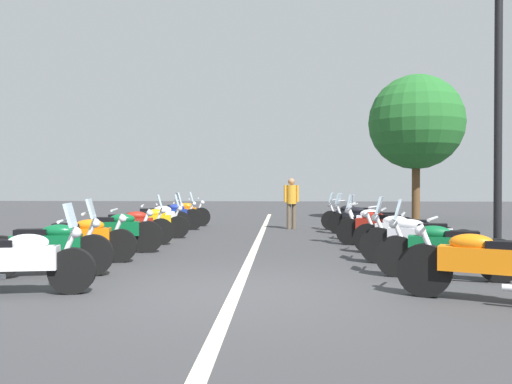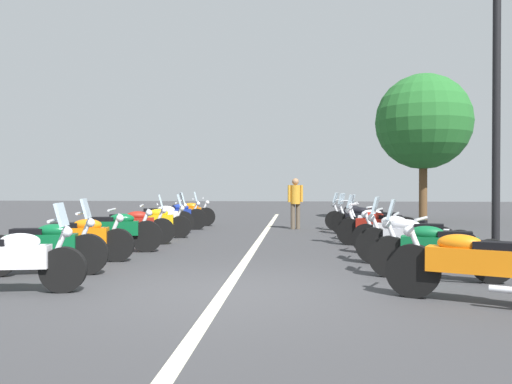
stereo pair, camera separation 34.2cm
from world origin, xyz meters
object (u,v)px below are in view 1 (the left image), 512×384
Objects in this scene: motorcycle_right_row_0 at (486,264)px; motorcycle_left_row_7 at (172,215)px; motorcycle_right_row_1 at (444,248)px; motorcycle_right_row_2 at (418,239)px; roadside_tree_0 at (416,122)px; motorcycle_left_row_2 at (81,238)px; motorcycle_right_row_5 at (377,223)px; motorcycle_left_row_4 at (130,226)px; motorcycle_left_row_6 at (157,218)px; motorcycle_right_row_4 at (379,226)px; motorcycle_left_row_1 at (49,247)px; motorcycle_left_row_8 at (182,213)px; motorcycle_right_row_7 at (353,216)px; motorcycle_left_row_0 at (16,260)px; street_lamp_twin_globe at (498,69)px; bystander_0 at (291,199)px; motorcycle_left_row_5 at (151,222)px; motorcycle_left_row_3 at (114,231)px; motorcycle_right_row_6 at (362,219)px; motorcycle_right_row_3 at (403,233)px.

motorcycle_left_row_7 is at bearing -33.55° from motorcycle_right_row_0.
motorcycle_right_row_1 is 1.38m from motorcycle_right_row_2.
motorcycle_left_row_2 is at bearing 142.33° from roadside_tree_0.
motorcycle_right_row_0 is 1.01× the size of motorcycle_right_row_5.
motorcycle_left_row_4 is 1.02× the size of motorcycle_right_row_1.
motorcycle_right_row_4 is at bearing -46.76° from motorcycle_left_row_6.
motorcycle_left_row_1 is at bearing -96.32° from motorcycle_left_row_2.
motorcycle_left_row_4 is 7.31m from motorcycle_right_row_1.
motorcycle_right_row_1 is at bearing -21.59° from motorcycle_left_row_2.
motorcycle_right_row_1 is 5.46m from motorcycle_right_row_5.
motorcycle_left_row_8 is 1.00× the size of motorcycle_right_row_7.
motorcycle_right_row_0 is (-0.12, -5.89, 0.01)m from motorcycle_left_row_0.
motorcycle_left_row_1 is at bearing -111.18° from motorcycle_left_row_6.
street_lamp_twin_globe is (1.67, -1.48, 3.08)m from motorcycle_right_row_1.
motorcycle_left_row_4 is at bearing 134.99° from roadside_tree_0.
bystander_0 reaches higher than motorcycle_left_row_0.
motorcycle_left_row_5 is at bearing -27.98° from motorcycle_right_row_1.
motorcycle_left_row_2 is (2.77, 0.26, -0.01)m from motorcycle_left_row_0.
motorcycle_left_row_8 reaches higher than motorcycle_left_row_2.
motorcycle_left_row_3 is 1.03× the size of motorcycle_right_row_6.
motorcycle_left_row_5 is at bearing -105.58° from motorcycle_left_row_6.
roadside_tree_0 is at bearing 106.66° from bystander_0.
motorcycle_right_row_3 is at bearing -60.15° from motorcycle_left_row_8.
motorcycle_right_row_5 is at bearing 24.69° from motorcycle_left_row_2.
motorcycle_left_row_5 is 6.37m from motorcycle_right_row_7.
street_lamp_twin_globe is (-5.35, -1.63, 3.08)m from motorcycle_right_row_6.
motorcycle_right_row_1 is at bearing -9.23° from bystander_0.
street_lamp_twin_globe is at bearing -56.58° from motorcycle_left_row_6.
motorcycle_right_row_0 is at bearing -11.98° from motorcycle_left_row_0.
motorcycle_left_row_1 is at bearing 59.11° from motorcycle_right_row_4.
motorcycle_left_row_2 is 6.10m from motorcycle_right_row_2.
motorcycle_left_row_5 is 9.40m from motorcycle_right_row_0.
motorcycle_right_row_6 reaches higher than motorcycle_right_row_7.
motorcycle_right_row_6 is at bearing 24.02° from motorcycle_left_row_3.
motorcycle_left_row_1 is 4.21m from motorcycle_left_row_4.
roadside_tree_0 is at bearing -86.57° from motorcycle_right_row_4.
roadside_tree_0 is (13.09, -2.94, 3.50)m from motorcycle_right_row_1.
roadside_tree_0 reaches higher than motorcycle_left_row_1.
motorcycle_left_row_7 is (2.64, 0.01, 0.02)m from motorcycle_left_row_5.
motorcycle_left_row_8 reaches higher than motorcycle_right_row_3.
motorcycle_right_row_0 reaches higher than motorcycle_left_row_3.
motorcycle_right_row_5 is at bearing 119.17° from motorcycle_right_row_6.
motorcycle_right_row_2 is at bearing -59.12° from motorcycle_left_row_7.
motorcycle_right_row_1 is at bearing 103.14° from motorcycle_right_row_5.
motorcycle_left_row_2 is 2.76m from motorcycle_left_row_4.
motorcycle_left_row_7 is at bearing 79.39° from motorcycle_left_row_2.
motorcycle_right_row_3 is at bearing -56.73° from motorcycle_left_row_6.
motorcycle_left_row_1 is 0.97× the size of motorcycle_left_row_2.
motorcycle_left_row_6 is at bearing 85.12° from motorcycle_left_row_5.
bystander_0 reaches higher than motorcycle_right_row_3.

